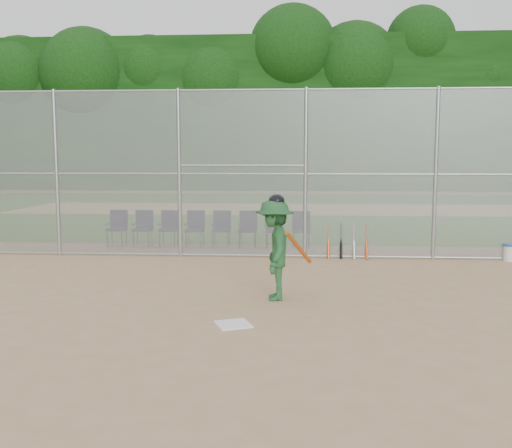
# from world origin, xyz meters

# --- Properties ---
(ground) EXTENTS (100.00, 100.00, 0.00)m
(ground) POSITION_xyz_m (0.00, 0.00, 0.00)
(ground) COLOR tan
(ground) RESTS_ON ground
(grass_strip) EXTENTS (100.00, 100.00, 0.00)m
(grass_strip) POSITION_xyz_m (0.00, 18.00, 0.01)
(grass_strip) COLOR #30661E
(grass_strip) RESTS_ON ground
(dirt_patch_far) EXTENTS (24.00, 24.00, 0.00)m
(dirt_patch_far) POSITION_xyz_m (0.00, 18.00, 0.01)
(dirt_patch_far) COLOR tan
(dirt_patch_far) RESTS_ON ground
(backstop_fence) EXTENTS (16.09, 0.09, 4.00)m
(backstop_fence) POSITION_xyz_m (0.00, 5.00, 2.07)
(backstop_fence) COLOR gray
(backstop_fence) RESTS_ON ground
(treeline) EXTENTS (81.00, 60.00, 11.00)m
(treeline) POSITION_xyz_m (0.00, 20.00, 5.50)
(treeline) COLOR black
(treeline) RESTS_ON ground
(home_plate) EXTENTS (0.61, 0.61, 0.02)m
(home_plate) POSITION_xyz_m (-0.12, -0.57, 0.01)
(home_plate) COLOR white
(home_plate) RESTS_ON ground
(batter_at_plate) EXTENTS (0.97, 1.26, 1.78)m
(batter_at_plate) POSITION_xyz_m (0.41, 0.97, 0.86)
(batter_at_plate) COLOR #21532A
(batter_at_plate) RESTS_ON ground
(water_cooler) EXTENTS (0.31, 0.31, 0.39)m
(water_cooler) POSITION_xyz_m (5.75, 4.93, 0.20)
(water_cooler) COLOR white
(water_cooler) RESTS_ON ground
(spare_bats) EXTENTS (0.96, 0.37, 0.83)m
(spare_bats) POSITION_xyz_m (2.01, 5.02, 0.41)
(spare_bats) COLOR #D84C14
(spare_bats) RESTS_ON ground
(chair_0) EXTENTS (0.54, 0.52, 0.96)m
(chair_0) POSITION_xyz_m (-4.06, 6.56, 0.48)
(chair_0) COLOR #0E0E35
(chair_0) RESTS_ON ground
(chair_1) EXTENTS (0.54, 0.52, 0.96)m
(chair_1) POSITION_xyz_m (-3.34, 6.56, 0.48)
(chair_1) COLOR #0E0E35
(chair_1) RESTS_ON ground
(chair_2) EXTENTS (0.54, 0.52, 0.96)m
(chair_2) POSITION_xyz_m (-2.63, 6.56, 0.48)
(chair_2) COLOR #0E0E35
(chair_2) RESTS_ON ground
(chair_3) EXTENTS (0.54, 0.52, 0.96)m
(chair_3) POSITION_xyz_m (-1.92, 6.56, 0.48)
(chair_3) COLOR #0E0E35
(chair_3) RESTS_ON ground
(chair_4) EXTENTS (0.54, 0.52, 0.96)m
(chair_4) POSITION_xyz_m (-1.21, 6.56, 0.48)
(chair_4) COLOR #0E0E35
(chair_4) RESTS_ON ground
(chair_5) EXTENTS (0.54, 0.52, 0.96)m
(chair_5) POSITION_xyz_m (-0.49, 6.56, 0.48)
(chair_5) COLOR #0E0E35
(chair_5) RESTS_ON ground
(chair_6) EXTENTS (0.54, 0.52, 0.96)m
(chair_6) POSITION_xyz_m (0.22, 6.56, 0.48)
(chair_6) COLOR #0E0E35
(chair_6) RESTS_ON ground
(chair_7) EXTENTS (0.54, 0.52, 0.96)m
(chair_7) POSITION_xyz_m (0.93, 6.56, 0.48)
(chair_7) COLOR #0E0E35
(chair_7) RESTS_ON ground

